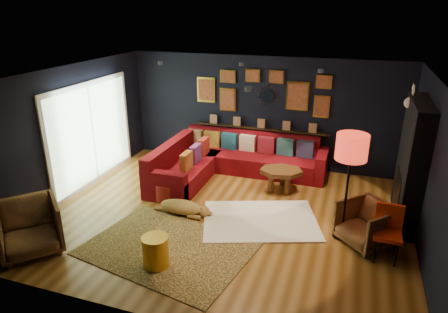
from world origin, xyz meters
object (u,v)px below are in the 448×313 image
(armchair_left, at_px, (29,225))
(armchair_right, at_px, (367,222))
(pouf, at_px, (168,191))
(sectional, at_px, (225,162))
(gold_stool, at_px, (156,252))
(floor_lamp, at_px, (351,151))
(dog, at_px, (181,205))
(orange_chair, at_px, (388,228))
(coffee_table, at_px, (281,173))

(armchair_left, bearing_deg, armchair_right, -26.83)
(armchair_right, bearing_deg, armchair_left, -115.10)
(armchair_left, bearing_deg, pouf, 13.72)
(sectional, distance_m, gold_stool, 3.59)
(armchair_right, distance_m, floor_lamp, 1.21)
(sectional, height_order, dog, sectional)
(armchair_right, bearing_deg, gold_stool, -106.95)
(pouf, height_order, armchair_right, armchair_right)
(sectional, distance_m, armchair_right, 3.63)
(pouf, distance_m, dog, 0.67)
(armchair_left, relative_size, orange_chair, 1.06)
(coffee_table, height_order, pouf, coffee_table)
(sectional, xyz_separation_m, armchair_left, (-1.94, -3.86, 0.14))
(pouf, distance_m, gold_stool, 2.18)
(armchair_right, xyz_separation_m, gold_stool, (-2.95, -1.64, -0.14))
(floor_lamp, bearing_deg, armchair_right, -13.58)
(pouf, bearing_deg, dog, -41.99)
(orange_chair, bearing_deg, pouf, 171.19)
(dog, bearing_deg, sectional, 84.63)
(armchair_left, bearing_deg, coffee_table, -1.58)
(orange_chair, relative_size, dog, 0.76)
(sectional, height_order, pouf, sectional)
(sectional, xyz_separation_m, armchair_right, (3.06, -1.95, 0.07))
(armchair_right, distance_m, gold_stool, 3.38)
(gold_stool, bearing_deg, floor_lamp, 33.75)
(pouf, bearing_deg, sectional, 66.25)
(sectional, relative_size, floor_lamp, 1.88)
(armchair_right, height_order, gold_stool, armchair_right)
(pouf, distance_m, armchair_right, 3.77)
(pouf, relative_size, gold_stool, 1.06)
(pouf, height_order, gold_stool, gold_stool)
(sectional, distance_m, pouf, 1.71)
(floor_lamp, xyz_separation_m, dog, (-2.89, -0.15, -1.34))
(orange_chair, bearing_deg, gold_stool, -156.68)
(sectional, bearing_deg, armchair_left, -116.64)
(pouf, distance_m, orange_chair, 4.11)
(armchair_left, distance_m, floor_lamp, 5.16)
(gold_stool, xyz_separation_m, floor_lamp, (2.59, 1.73, 1.29))
(coffee_table, height_order, floor_lamp, floor_lamp)
(pouf, bearing_deg, coffee_table, 29.08)
(pouf, bearing_deg, floor_lamp, -5.06)
(dog, bearing_deg, gold_stool, -79.32)
(orange_chair, xyz_separation_m, dog, (-3.54, 0.23, -0.31))
(floor_lamp, distance_m, dog, 3.19)
(pouf, height_order, armchair_left, armchair_left)
(coffee_table, xyz_separation_m, dog, (-1.55, -1.59, -0.19))
(orange_chair, height_order, floor_lamp, floor_lamp)
(coffee_table, relative_size, orange_chair, 1.16)
(armchair_right, height_order, orange_chair, orange_chair)
(armchair_right, distance_m, dog, 3.26)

